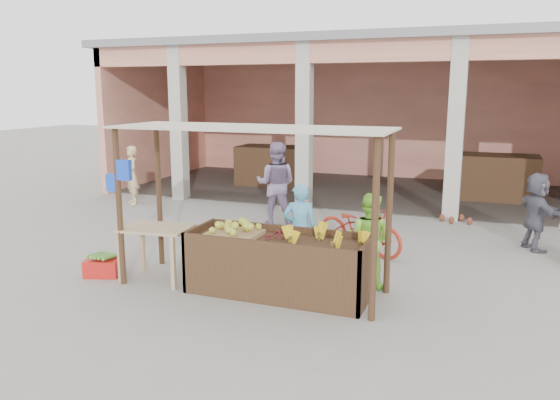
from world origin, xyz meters
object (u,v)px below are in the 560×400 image
at_px(side_table, 156,236).
at_px(vendor_green, 369,237).
at_px(vendor_blue, 300,226).
at_px(fruit_stall, 278,267).
at_px(motorcycle, 360,227).
at_px(red_crate, 103,267).

distance_m(side_table, vendor_green, 3.23).
bearing_deg(vendor_blue, fruit_stall, 69.76).
distance_m(vendor_blue, vendor_green, 1.13).
bearing_deg(motorcycle, side_table, 155.05).
xyz_separation_m(red_crate, vendor_blue, (2.88, 1.19, 0.65)).
xyz_separation_m(fruit_stall, vendor_green, (1.13, 0.82, 0.34)).
xyz_separation_m(side_table, red_crate, (-0.91, -0.16, -0.56)).
distance_m(vendor_green, motorcycle, 1.66).
xyz_separation_m(vendor_blue, motorcycle, (0.64, 1.46, -0.30)).
distance_m(fruit_stall, vendor_green, 1.44).
bearing_deg(red_crate, vendor_green, -3.22).
height_order(fruit_stall, motorcycle, motorcycle).
bearing_deg(motorcycle, red_crate, 148.37).
height_order(fruit_stall, side_table, side_table).
height_order(vendor_blue, motorcycle, vendor_blue).
relative_size(fruit_stall, motorcycle, 1.41).
height_order(side_table, motorcycle, motorcycle).
bearing_deg(vendor_green, motorcycle, -63.20).
bearing_deg(red_crate, side_table, -8.34).
bearing_deg(vendor_green, fruit_stall, 45.62).
bearing_deg(red_crate, vendor_blue, 4.11).
xyz_separation_m(vendor_blue, vendor_green, (1.12, -0.11, -0.04)).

